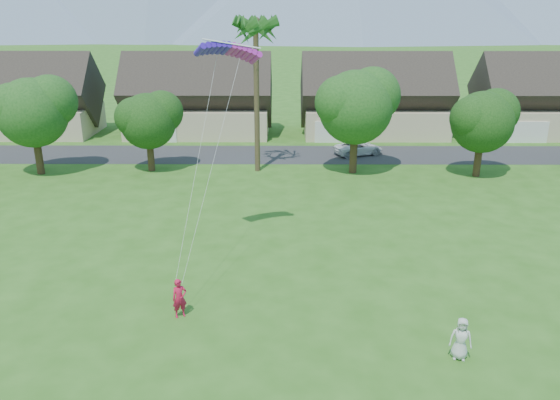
{
  "coord_description": "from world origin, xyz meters",
  "views": [
    {
      "loc": [
        0.15,
        -16.01,
        12.85
      ],
      "look_at": [
        0.0,
        10.0,
        3.8
      ],
      "focal_mm": 35.0,
      "sensor_mm": 36.0,
      "label": 1
    }
  ],
  "objects_px": {
    "parked_car": "(358,148)",
    "watcher": "(461,339)",
    "kite_flyer": "(180,298)",
    "parafoil_kite": "(228,49)"
  },
  "relations": [
    {
      "from": "kite_flyer",
      "to": "watcher",
      "type": "height_order",
      "value": "kite_flyer"
    },
    {
      "from": "parked_car",
      "to": "parafoil_kite",
      "type": "relative_size",
      "value": 1.28
    },
    {
      "from": "parked_car",
      "to": "parafoil_kite",
      "type": "bearing_deg",
      "value": 133.47
    },
    {
      "from": "watcher",
      "to": "parked_car",
      "type": "height_order",
      "value": "watcher"
    },
    {
      "from": "watcher",
      "to": "parked_car",
      "type": "distance_m",
      "value": 31.85
    },
    {
      "from": "watcher",
      "to": "parafoil_kite",
      "type": "height_order",
      "value": "parafoil_kite"
    },
    {
      "from": "kite_flyer",
      "to": "watcher",
      "type": "relative_size",
      "value": 1.03
    },
    {
      "from": "parked_car",
      "to": "parafoil_kite",
      "type": "height_order",
      "value": "parafoil_kite"
    },
    {
      "from": "kite_flyer",
      "to": "parked_car",
      "type": "xyz_separation_m",
      "value": [
        11.64,
        28.84,
        -0.26
      ]
    },
    {
      "from": "parked_car",
      "to": "watcher",
      "type": "bearing_deg",
      "value": 158.09
    }
  ]
}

